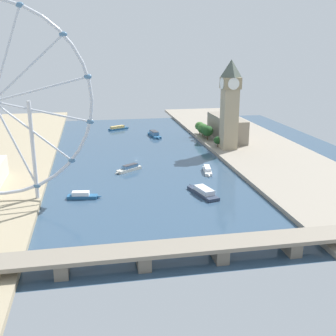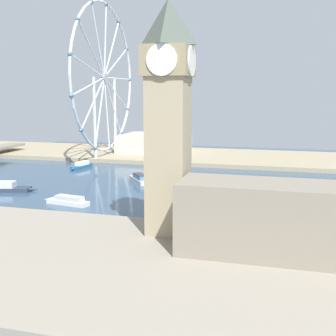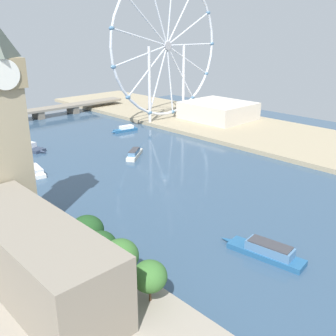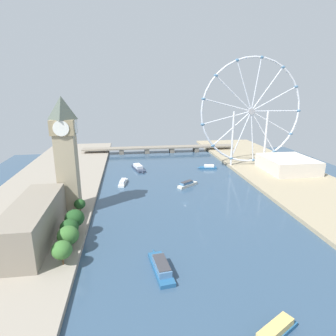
{
  "view_description": "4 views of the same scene",
  "coord_description": "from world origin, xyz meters",
  "px_view_note": "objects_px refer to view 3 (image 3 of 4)",
  "views": [
    {
      "loc": [
        37.82,
        357.99,
        97.04
      ],
      "look_at": [
        -15.07,
        74.25,
        11.12
      ],
      "focal_mm": 44.25,
      "sensor_mm": 36.0,
      "label": 1
    },
    {
      "loc": [
        -238.66,
        -48.06,
        53.6
      ],
      "look_at": [
        -11.23,
        15.83,
        13.3
      ],
      "focal_mm": 47.64,
      "sensor_mm": 36.0,
      "label": 2
    },
    {
      "loc": [
        -141.51,
        -151.08,
        79.25
      ],
      "look_at": [
        -1.4,
        -3.89,
        6.4
      ],
      "focal_mm": 42.02,
      "sensor_mm": 36.0,
      "label": 3
    },
    {
      "loc": [
        -43.47,
        -209.69,
        89.57
      ],
      "look_at": [
        -4.73,
        65.93,
        11.34
      ],
      "focal_mm": 30.28,
      "sensor_mm": 36.0,
      "label": 4
    }
  ],
  "objects_px": {
    "tour_boat_0": "(135,153)",
    "tour_boat_3": "(26,146)",
    "parliament_block": "(34,256)",
    "river_bridge": "(19,114)",
    "tour_boat_4": "(266,251)",
    "riverside_hall": "(218,111)",
    "clock_tower": "(3,124)",
    "tour_boat_5": "(36,170)",
    "tour_boat_2": "(125,129)",
    "ferris_wheel": "(167,46)"
  },
  "relations": [
    {
      "from": "clock_tower",
      "to": "ferris_wheel",
      "type": "distance_m",
      "value": 210.73
    },
    {
      "from": "tour_boat_3",
      "to": "parliament_block",
      "type": "bearing_deg",
      "value": -37.55
    },
    {
      "from": "riverside_hall",
      "to": "tour_boat_0",
      "type": "bearing_deg",
      "value": -167.15
    },
    {
      "from": "tour_boat_4",
      "to": "tour_boat_3",
      "type": "bearing_deg",
      "value": -6.49
    },
    {
      "from": "clock_tower",
      "to": "river_bridge",
      "type": "distance_m",
      "value": 218.03
    },
    {
      "from": "tour_boat_2",
      "to": "tour_boat_4",
      "type": "height_order",
      "value": "tour_boat_4"
    },
    {
      "from": "parliament_block",
      "to": "tour_boat_2",
      "type": "height_order",
      "value": "parliament_block"
    },
    {
      "from": "riverside_hall",
      "to": "tour_boat_3",
      "type": "relative_size",
      "value": 1.54
    },
    {
      "from": "tour_boat_2",
      "to": "tour_boat_5",
      "type": "distance_m",
      "value": 105.16
    },
    {
      "from": "tour_boat_2",
      "to": "clock_tower",
      "type": "bearing_deg",
      "value": 45.73
    },
    {
      "from": "riverside_hall",
      "to": "tour_boat_0",
      "type": "xyz_separation_m",
      "value": [
        -116.19,
        -26.5,
        -8.19
      ]
    },
    {
      "from": "tour_boat_0",
      "to": "tour_boat_4",
      "type": "bearing_deg",
      "value": -144.42
    },
    {
      "from": "parliament_block",
      "to": "tour_boat_5",
      "type": "height_order",
      "value": "parliament_block"
    },
    {
      "from": "tour_boat_4",
      "to": "parliament_block",
      "type": "bearing_deg",
      "value": 55.23
    },
    {
      "from": "river_bridge",
      "to": "tour_boat_2",
      "type": "xyz_separation_m",
      "value": [
        46.35,
        -93.63,
        -4.69
      ]
    },
    {
      "from": "parliament_block",
      "to": "tour_boat_0",
      "type": "bearing_deg",
      "value": 38.86
    },
    {
      "from": "tour_boat_0",
      "to": "tour_boat_3",
      "type": "xyz_separation_m",
      "value": [
        -44.08,
        64.14,
        0.05
      ]
    },
    {
      "from": "ferris_wheel",
      "to": "river_bridge",
      "type": "bearing_deg",
      "value": 135.86
    },
    {
      "from": "tour_boat_3",
      "to": "tour_boat_2",
      "type": "bearing_deg",
      "value": 70.38
    },
    {
      "from": "clock_tower",
      "to": "tour_boat_5",
      "type": "relative_size",
      "value": 3.14
    },
    {
      "from": "parliament_block",
      "to": "river_bridge",
      "type": "distance_m",
      "value": 259.7
    },
    {
      "from": "tour_boat_2",
      "to": "tour_boat_3",
      "type": "xyz_separation_m",
      "value": [
        -79.96,
        7.84,
        0.23
      ]
    },
    {
      "from": "parliament_block",
      "to": "ferris_wheel",
      "type": "relative_size",
      "value": 0.59
    },
    {
      "from": "tour_boat_3",
      "to": "tour_boat_4",
      "type": "relative_size",
      "value": 1.06
    },
    {
      "from": "tour_boat_0",
      "to": "tour_boat_5",
      "type": "xyz_separation_m",
      "value": [
        -60.92,
        15.22,
        -0.25
      ]
    },
    {
      "from": "river_bridge",
      "to": "tour_boat_5",
      "type": "bearing_deg",
      "value": -110.53
    },
    {
      "from": "riverside_hall",
      "to": "tour_boat_5",
      "type": "distance_m",
      "value": 177.66
    },
    {
      "from": "ferris_wheel",
      "to": "riverside_hall",
      "type": "bearing_deg",
      "value": -44.63
    },
    {
      "from": "parliament_block",
      "to": "clock_tower",
      "type": "bearing_deg",
      "value": 73.72
    },
    {
      "from": "clock_tower",
      "to": "tour_boat_0",
      "type": "height_order",
      "value": "clock_tower"
    },
    {
      "from": "parliament_block",
      "to": "tour_boat_4",
      "type": "xyz_separation_m",
      "value": [
        70.84,
        -36.21,
        -12.06
      ]
    },
    {
      "from": "clock_tower",
      "to": "parliament_block",
      "type": "xyz_separation_m",
      "value": [
        -12.74,
        -43.6,
        -31.16
      ]
    },
    {
      "from": "tour_boat_2",
      "to": "riverside_hall",
      "type": "bearing_deg",
      "value": 168.08
    },
    {
      "from": "riverside_hall",
      "to": "tour_boat_2",
      "type": "xyz_separation_m",
      "value": [
        -80.3,
        29.8,
        -8.38
      ]
    },
    {
      "from": "ferris_wheel",
      "to": "tour_boat_4",
      "type": "bearing_deg",
      "value": -124.07
    },
    {
      "from": "tour_boat_2",
      "to": "tour_boat_5",
      "type": "relative_size",
      "value": 0.89
    },
    {
      "from": "parliament_block",
      "to": "riverside_hall",
      "type": "distance_m",
      "value": 255.04
    },
    {
      "from": "river_bridge",
      "to": "tour_boat_2",
      "type": "relative_size",
      "value": 9.36
    },
    {
      "from": "riverside_hall",
      "to": "tour_boat_0",
      "type": "distance_m",
      "value": 119.45
    },
    {
      "from": "ferris_wheel",
      "to": "tour_boat_2",
      "type": "distance_m",
      "value": 78.91
    },
    {
      "from": "tour_boat_3",
      "to": "tour_boat_0",
      "type": "bearing_deg",
      "value": 20.48
    },
    {
      "from": "river_bridge",
      "to": "tour_boat_3",
      "type": "distance_m",
      "value": 92.24
    },
    {
      "from": "riverside_hall",
      "to": "tour_boat_4",
      "type": "xyz_separation_m",
      "value": [
        -156.3,
        -152.12,
        -7.88
      ]
    },
    {
      "from": "tour_boat_0",
      "to": "tour_boat_3",
      "type": "height_order",
      "value": "tour_boat_3"
    },
    {
      "from": "tour_boat_5",
      "to": "tour_boat_3",
      "type": "bearing_deg",
      "value": -9.18
    },
    {
      "from": "parliament_block",
      "to": "riverside_hall",
      "type": "height_order",
      "value": "parliament_block"
    },
    {
      "from": "riverside_hall",
      "to": "tour_boat_2",
      "type": "height_order",
      "value": "riverside_hall"
    },
    {
      "from": "tour_boat_0",
      "to": "riverside_hall",
      "type": "bearing_deg",
      "value": -23.86
    },
    {
      "from": "parliament_block",
      "to": "tour_boat_2",
      "type": "xyz_separation_m",
      "value": [
        146.83,
        145.71,
        -12.56
      ]
    },
    {
      "from": "parliament_block",
      "to": "ferris_wheel",
      "type": "height_order",
      "value": "ferris_wheel"
    }
  ]
}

